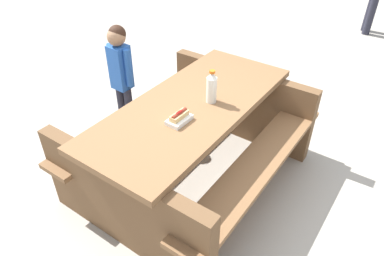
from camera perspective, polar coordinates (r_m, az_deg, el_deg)
The scene contains 5 objects.
ground_plane at distance 3.08m, azimuth 0.00°, elevation -7.91°, with size 30.00×30.00×0.00m, color #ADA599.
picnic_table at distance 2.78m, azimuth 0.00°, elevation -1.33°, with size 1.81×1.41×0.75m.
soda_bottle at distance 2.57m, azimuth 3.16°, elevation 6.48°, with size 0.08×0.08×0.25m.
hotdog_tray at distance 2.40m, azimuth -2.05°, elevation 1.63°, with size 0.18×0.11×0.08m.
child_in_coat at distance 3.31m, azimuth -11.37°, elevation 9.47°, with size 0.17×0.27×1.07m.
Camera 1 is at (1.79, 1.29, 2.14)m, focal length 33.35 mm.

